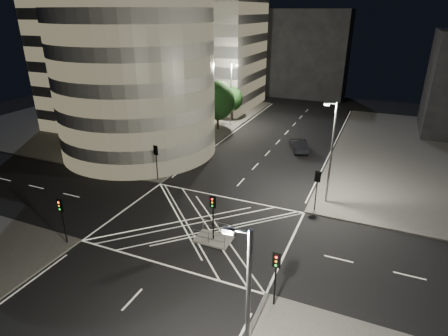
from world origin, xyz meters
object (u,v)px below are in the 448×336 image
at_px(traffic_signal_nr, 276,269).
at_px(traffic_signal_fl, 156,156).
at_px(street_lamp_left_near, 174,121).
at_px(street_lamp_left_far, 231,92).
at_px(central_island, 213,239).
at_px(traffic_signal_fr, 317,183).
at_px(sedan, 299,145).
at_px(traffic_signal_island, 213,209).
at_px(street_lamp_right_near, 246,322).
at_px(traffic_signal_nl, 62,213).
at_px(street_lamp_right_far, 331,150).

bearing_deg(traffic_signal_nr, traffic_signal_fl, 142.31).
relative_size(street_lamp_left_near, street_lamp_left_far, 1.00).
bearing_deg(central_island, traffic_signal_fr, 50.67).
xyz_separation_m(central_island, sedan, (1.55, 24.10, 0.75)).
distance_m(central_island, street_lamp_left_far, 33.95).
height_order(traffic_signal_island, street_lamp_right_near, street_lamp_right_near).
height_order(traffic_signal_fr, street_lamp_left_far, street_lamp_left_far).
relative_size(central_island, traffic_signal_island, 0.75).
distance_m(traffic_signal_island, sedan, 24.24).
xyz_separation_m(traffic_signal_fl, traffic_signal_nl, (0.00, -13.60, 0.00)).
bearing_deg(traffic_signal_fr, street_lamp_right_near, -88.25).
relative_size(traffic_signal_fr, traffic_signal_nr, 1.00).
bearing_deg(sedan, street_lamp_right_near, 74.71).
bearing_deg(traffic_signal_fr, traffic_signal_island, -129.33).
bearing_deg(sedan, street_lamp_right_far, 88.99).
bearing_deg(street_lamp_left_near, central_island, -49.73).
distance_m(traffic_signal_nr, sedan, 29.93).
bearing_deg(street_lamp_right_near, sedan, 99.14).
xyz_separation_m(traffic_signal_fl, street_lamp_left_far, (-0.64, 23.20, 2.63)).
xyz_separation_m(central_island, street_lamp_left_near, (-11.44, 13.50, 5.47)).
bearing_deg(street_lamp_left_near, traffic_signal_nr, -45.87).
bearing_deg(traffic_signal_nr, central_island, 142.07).
distance_m(traffic_signal_fl, traffic_signal_nl, 13.60).
bearing_deg(street_lamp_left_near, sedan, 39.22).
relative_size(traffic_signal_nl, street_lamp_right_far, 0.40).
height_order(street_lamp_left_near, street_lamp_right_far, same).
bearing_deg(traffic_signal_fl, central_island, -37.54).
height_order(traffic_signal_fr, traffic_signal_nr, same).
height_order(traffic_signal_nr, street_lamp_right_near, street_lamp_right_near).
bearing_deg(street_lamp_left_far, traffic_signal_fl, -88.43).
bearing_deg(traffic_signal_fl, sedan, 51.98).
bearing_deg(street_lamp_left_far, traffic_signal_fr, -51.83).
xyz_separation_m(central_island, traffic_signal_fr, (6.80, 8.30, 2.84)).
bearing_deg(sedan, traffic_signal_fr, 83.96).
height_order(central_island, street_lamp_left_near, street_lamp_left_near).
distance_m(traffic_signal_fl, street_lamp_right_far, 18.55).
relative_size(traffic_signal_nr, street_lamp_left_near, 0.40).
bearing_deg(street_lamp_left_far, street_lamp_right_near, -66.79).
bearing_deg(traffic_signal_island, street_lamp_left_near, 130.27).
bearing_deg(street_lamp_right_far, street_lamp_left_far, 131.94).
bearing_deg(traffic_signal_fr, street_lamp_right_far, 73.89).
relative_size(traffic_signal_fl, traffic_signal_nr, 1.00).
distance_m(traffic_signal_fr, street_lamp_left_far, 29.63).
xyz_separation_m(traffic_signal_island, street_lamp_left_far, (-11.44, 31.50, 2.63)).
height_order(traffic_signal_fl, street_lamp_right_far, street_lamp_right_far).
bearing_deg(central_island, street_lamp_right_near, -59.25).
xyz_separation_m(traffic_signal_nl, sedan, (12.35, 29.40, -2.09)).
distance_m(traffic_signal_nr, street_lamp_left_far, 41.15).
xyz_separation_m(traffic_signal_nl, street_lamp_right_near, (18.24, -7.20, 2.63)).
distance_m(traffic_signal_fl, street_lamp_left_far, 23.36).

